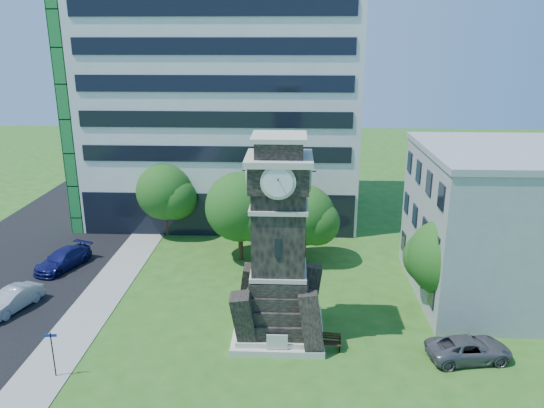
{
  "coord_description": "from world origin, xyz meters",
  "views": [
    {
      "loc": [
        3.84,
        -26.54,
        17.24
      ],
      "look_at": [
        2.4,
        6.8,
        6.76
      ],
      "focal_mm": 35.0,
      "sensor_mm": 36.0,
      "label": 1
    }
  ],
  "objects_px": {
    "car_east_lot": "(469,349)",
    "car_street_north": "(63,259)",
    "clock_tower": "(279,253)",
    "street_sign": "(52,349)",
    "park_bench": "(323,341)",
    "car_street_mid": "(12,300)"
  },
  "relations": [
    {
      "from": "car_street_mid",
      "to": "car_east_lot",
      "type": "bearing_deg",
      "value": 8.67
    },
    {
      "from": "car_street_mid",
      "to": "car_street_north",
      "type": "xyz_separation_m",
      "value": [
        0.53,
        6.76,
        0.01
      ]
    },
    {
      "from": "car_street_mid",
      "to": "car_east_lot",
      "type": "relative_size",
      "value": 0.93
    },
    {
      "from": "street_sign",
      "to": "car_east_lot",
      "type": "bearing_deg",
      "value": 1.51
    },
    {
      "from": "car_street_north",
      "to": "street_sign",
      "type": "height_order",
      "value": "street_sign"
    },
    {
      "from": "clock_tower",
      "to": "park_bench",
      "type": "relative_size",
      "value": 5.96
    },
    {
      "from": "clock_tower",
      "to": "car_east_lot",
      "type": "xyz_separation_m",
      "value": [
        10.73,
        -2.29,
        -4.63
      ]
    },
    {
      "from": "car_street_north",
      "to": "park_bench",
      "type": "relative_size",
      "value": 2.45
    },
    {
      "from": "car_east_lot",
      "to": "park_bench",
      "type": "height_order",
      "value": "car_east_lot"
    },
    {
      "from": "clock_tower",
      "to": "street_sign",
      "type": "distance_m",
      "value": 13.19
    },
    {
      "from": "car_street_mid",
      "to": "street_sign",
      "type": "distance_m",
      "value": 9.27
    },
    {
      "from": "car_street_mid",
      "to": "park_bench",
      "type": "distance_m",
      "value": 20.66
    },
    {
      "from": "car_street_mid",
      "to": "park_bench",
      "type": "height_order",
      "value": "car_street_mid"
    },
    {
      "from": "car_street_mid",
      "to": "car_east_lot",
      "type": "height_order",
      "value": "car_street_mid"
    },
    {
      "from": "clock_tower",
      "to": "park_bench",
      "type": "distance_m",
      "value": 5.66
    },
    {
      "from": "car_street_north",
      "to": "car_east_lot",
      "type": "xyz_separation_m",
      "value": [
        27.88,
        -11.19,
        -0.07
      ]
    },
    {
      "from": "clock_tower",
      "to": "car_street_north",
      "type": "xyz_separation_m",
      "value": [
        -17.15,
        8.9,
        -4.55
      ]
    },
    {
      "from": "clock_tower",
      "to": "street_sign",
      "type": "bearing_deg",
      "value": -157.34
    },
    {
      "from": "car_east_lot",
      "to": "car_street_north",
      "type": "bearing_deg",
      "value": 58.61
    },
    {
      "from": "car_street_mid",
      "to": "park_bench",
      "type": "bearing_deg",
      "value": 6.89
    },
    {
      "from": "clock_tower",
      "to": "park_bench",
      "type": "xyz_separation_m",
      "value": [
        2.63,
        -1.68,
        -4.72
      ]
    },
    {
      "from": "car_street_north",
      "to": "car_east_lot",
      "type": "distance_m",
      "value": 30.04
    }
  ]
}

